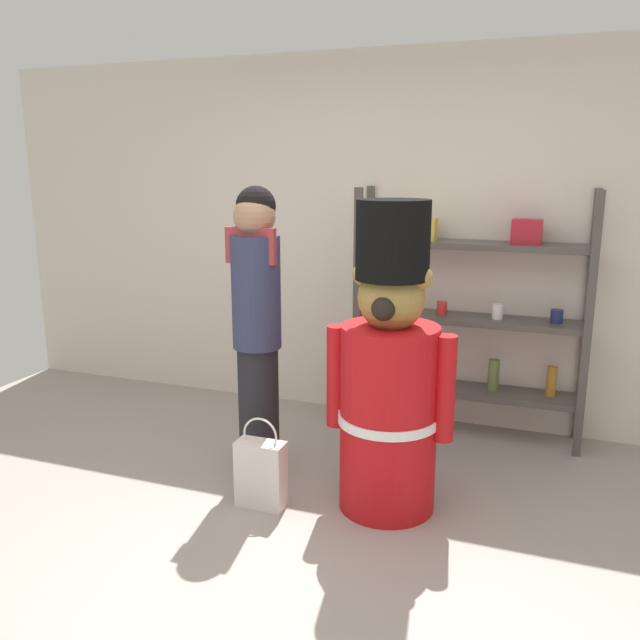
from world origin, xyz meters
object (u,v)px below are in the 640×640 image
(person_shopper, at_px, (257,321))
(shopping_bag, at_px, (261,473))
(merchandise_shelf, at_px, (470,312))
(teddy_bear_guard, at_px, (389,380))

(person_shopper, distance_m, shopping_bag, 0.85)
(merchandise_shelf, height_order, teddy_bear_guard, merchandise_shelf)
(teddy_bear_guard, bearing_deg, person_shopper, 171.98)
(merchandise_shelf, height_order, person_shopper, person_shopper)
(teddy_bear_guard, bearing_deg, merchandise_shelf, 78.25)
(person_shopper, bearing_deg, teddy_bear_guard, -8.02)
(teddy_bear_guard, bearing_deg, shopping_bag, -159.92)
(person_shopper, bearing_deg, merchandise_shelf, 45.42)
(merchandise_shelf, relative_size, teddy_bear_guard, 1.01)
(teddy_bear_guard, height_order, person_shopper, person_shopper)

